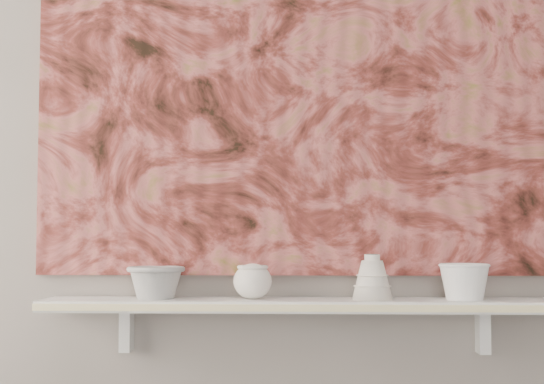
{
  "coord_description": "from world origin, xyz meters",
  "views": [
    {
      "loc": [
        -0.01,
        -0.53,
        1.09
      ],
      "look_at": [
        -0.08,
        1.49,
        1.22
      ],
      "focal_mm": 50.0,
      "sensor_mm": 36.0,
      "label": 1
    }
  ],
  "objects_px": {
    "painting": "(303,80)",
    "bowl_white": "(464,281)",
    "shelf": "(303,305)",
    "bowl_grey": "(156,282)",
    "bell_vessel": "(372,277)",
    "cup_cream": "(253,281)"
  },
  "relations": [
    {
      "from": "painting",
      "to": "bowl_white",
      "type": "xyz_separation_m",
      "value": [
        0.43,
        -0.08,
        -0.56
      ]
    },
    {
      "from": "shelf",
      "to": "bowl_white",
      "type": "bearing_deg",
      "value": 0.0
    },
    {
      "from": "shelf",
      "to": "painting",
      "type": "xyz_separation_m",
      "value": [
        0.0,
        0.08,
        0.62
      ]
    },
    {
      "from": "shelf",
      "to": "bowl_grey",
      "type": "distance_m",
      "value": 0.4
    },
    {
      "from": "shelf",
      "to": "painting",
      "type": "relative_size",
      "value": 0.93
    },
    {
      "from": "bowl_grey",
      "to": "bowl_white",
      "type": "relative_size",
      "value": 1.17
    },
    {
      "from": "shelf",
      "to": "bowl_white",
      "type": "distance_m",
      "value": 0.43
    },
    {
      "from": "painting",
      "to": "bowl_grey",
      "type": "bearing_deg",
      "value": -168.54
    },
    {
      "from": "bell_vessel",
      "to": "bowl_white",
      "type": "relative_size",
      "value": 0.9
    },
    {
      "from": "shelf",
      "to": "bell_vessel",
      "type": "bearing_deg",
      "value": 0.0
    },
    {
      "from": "painting",
      "to": "shelf",
      "type": "bearing_deg",
      "value": -90.0
    },
    {
      "from": "shelf",
      "to": "painting",
      "type": "bearing_deg",
      "value": 90.0
    },
    {
      "from": "shelf",
      "to": "bowl_grey",
      "type": "height_order",
      "value": "bowl_grey"
    },
    {
      "from": "bell_vessel",
      "to": "shelf",
      "type": "bearing_deg",
      "value": 180.0
    },
    {
      "from": "painting",
      "to": "bell_vessel",
      "type": "bearing_deg",
      "value": -23.56
    },
    {
      "from": "bowl_grey",
      "to": "bell_vessel",
      "type": "distance_m",
      "value": 0.58
    },
    {
      "from": "bowl_grey",
      "to": "shelf",
      "type": "bearing_deg",
      "value": 0.0
    },
    {
      "from": "shelf",
      "to": "bowl_white",
      "type": "height_order",
      "value": "bowl_white"
    },
    {
      "from": "painting",
      "to": "cup_cream",
      "type": "distance_m",
      "value": 0.58
    },
    {
      "from": "bell_vessel",
      "to": "bowl_white",
      "type": "height_order",
      "value": "bell_vessel"
    },
    {
      "from": "painting",
      "to": "cup_cream",
      "type": "relative_size",
      "value": 14.5
    },
    {
      "from": "painting",
      "to": "cup_cream",
      "type": "height_order",
      "value": "painting"
    }
  ]
}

